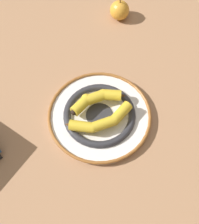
% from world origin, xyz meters
% --- Properties ---
extents(ground_plane, '(2.80, 2.80, 0.00)m').
position_xyz_m(ground_plane, '(0.00, 0.00, 0.00)').
color(ground_plane, '#A87A56').
extents(decorative_bowl, '(0.31, 0.31, 0.03)m').
position_xyz_m(decorative_bowl, '(0.01, -0.03, 0.01)').
color(decorative_bowl, white).
rests_on(decorative_bowl, ground_plane).
extents(banana_a, '(0.19, 0.11, 0.03)m').
position_xyz_m(banana_a, '(0.02, -0.07, 0.04)').
color(banana_a, gold).
rests_on(banana_a, decorative_bowl).
extents(banana_b, '(0.16, 0.09, 0.03)m').
position_xyz_m(banana_b, '(0.00, 0.00, 0.05)').
color(banana_b, gold).
rests_on(banana_b, decorative_bowl).
extents(apple, '(0.07, 0.07, 0.08)m').
position_xyz_m(apple, '(0.06, 0.38, 0.03)').
color(apple, gold).
rests_on(apple, ground_plane).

